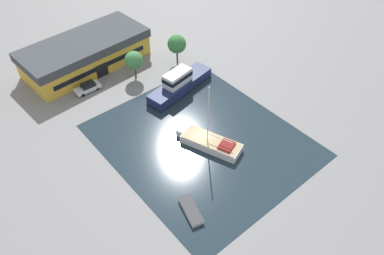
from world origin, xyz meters
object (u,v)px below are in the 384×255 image
quay_tree_near_building (134,60)px  motor_cruiser (179,84)px  warehouse_building (86,53)px  quay_tree_by_water (177,44)px  small_dinghy (191,211)px  parked_car (88,87)px  sailboat_moored (210,142)px

quay_tree_near_building → motor_cruiser: 9.23m
warehouse_building → quay_tree_by_water: quay_tree_by_water is taller
quay_tree_by_water → small_dinghy: 34.11m
quay_tree_near_building → quay_tree_by_water: size_ratio=0.92×
warehouse_building → small_dinghy: (-6.05, -37.73, -2.38)m
warehouse_building → motor_cruiser: size_ratio=1.72×
quay_tree_by_water → parked_car: quay_tree_by_water is taller
parked_car → motor_cruiser: size_ratio=0.33×
parked_car → quay_tree_near_building: bearing=-101.9°
small_dinghy → parked_car: bearing=-78.4°
sailboat_moored → motor_cruiser: size_ratio=0.78×
parked_car → sailboat_moored: 24.60m
quay_tree_near_building → sailboat_moored: 21.81m
sailboat_moored → small_dinghy: sailboat_moored is taller
quay_tree_by_water → motor_cruiser: (-5.22, -7.20, -2.45)m
warehouse_building → quay_tree_by_water: size_ratio=4.16×
parked_car → quay_tree_by_water: bearing=-99.1°
sailboat_moored → quay_tree_by_water: bearing=43.2°
sailboat_moored → parked_car: bearing=86.8°
sailboat_moored → quay_tree_near_building: bearing=66.0°
quay_tree_near_building → warehouse_building: bearing=117.8°
quay_tree_by_water → small_dinghy: (-19.66, -27.63, -3.65)m
quay_tree_by_water → small_dinghy: bearing=-125.4°
quay_tree_near_building → quay_tree_by_water: bearing=-6.6°
warehouse_building → sailboat_moored: sailboat_moored is taller
small_dinghy → warehouse_building: bearing=-83.4°
quay_tree_near_building → sailboat_moored: (-1.24, -21.59, -2.89)m
parked_car → small_dinghy: bearing=176.2°
quay_tree_by_water → sailboat_moored: size_ratio=0.53×
quay_tree_by_water → parked_car: bearing=170.6°
small_dinghy → quay_tree_by_water: bearing=-109.7°
parked_car → motor_cruiser: (12.27, -10.10, 0.70)m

